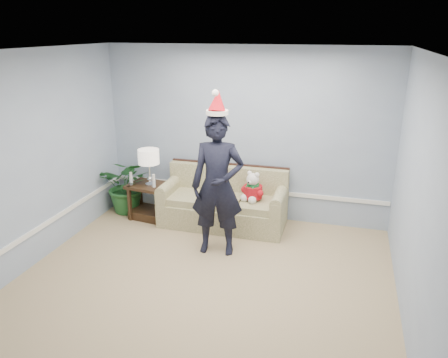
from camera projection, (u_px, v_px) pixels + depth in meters
room_shell at (189, 189)px, 4.51m from camera, size 4.54×5.04×2.74m
wainscot_trim at (141, 212)px, 6.17m from camera, size 4.49×4.99×0.06m
sofa at (224, 204)px, 6.80m from camera, size 1.92×0.83×0.90m
side_table at (149, 204)px, 7.05m from camera, size 0.65×0.57×0.57m
table_lamp at (149, 158)px, 6.74m from camera, size 0.33×0.33×0.58m
candle_pair at (142, 180)px, 6.83m from camera, size 0.44×0.05×0.21m
houseplant at (128, 185)px, 7.20m from camera, size 0.90×0.80×0.93m
man at (218, 186)px, 5.74m from camera, size 0.75×0.55×1.91m
santa_hat at (217, 103)px, 5.40m from camera, size 0.28×0.32×0.33m
teddy_bear at (253, 190)px, 6.51m from camera, size 0.36×0.36×0.46m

